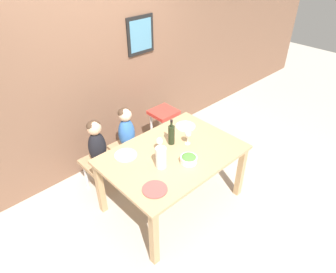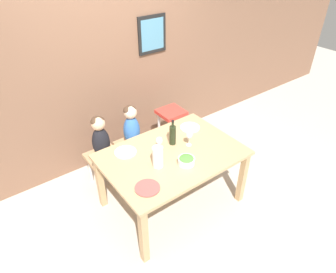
# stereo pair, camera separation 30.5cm
# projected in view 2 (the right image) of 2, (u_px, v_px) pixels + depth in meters

# --- Properties ---
(ground_plane) EXTENTS (14.00, 14.00, 0.00)m
(ground_plane) POSITION_uv_depth(u_px,v_px,m) (172.00, 201.00, 3.69)
(ground_plane) COLOR #BCB2A3
(wall_back) EXTENTS (10.00, 0.09, 2.70)m
(wall_back) POSITION_uv_depth(u_px,v_px,m) (111.00, 65.00, 3.78)
(wall_back) COLOR brown
(wall_back) RESTS_ON ground_plane
(dining_table) EXTENTS (1.50, 1.05, 0.75)m
(dining_table) POSITION_uv_depth(u_px,v_px,m) (172.00, 160.00, 3.32)
(dining_table) COLOR tan
(dining_table) RESTS_ON ground_plane
(chair_far_left) EXTENTS (0.40, 0.39, 0.45)m
(chair_far_left) POSITION_uv_depth(u_px,v_px,m) (104.00, 160.00, 3.76)
(chair_far_left) COLOR silver
(chair_far_left) RESTS_ON ground_plane
(chair_far_center) EXTENTS (0.40, 0.39, 0.45)m
(chair_far_center) POSITION_uv_depth(u_px,v_px,m) (133.00, 148.00, 3.97)
(chair_far_center) COLOR silver
(chair_far_center) RESTS_ON ground_plane
(chair_right_highchair) EXTENTS (0.34, 0.33, 0.72)m
(chair_right_highchair) POSITION_uv_depth(u_px,v_px,m) (171.00, 121.00, 4.18)
(chair_right_highchair) COLOR silver
(chair_right_highchair) RESTS_ON ground_plane
(person_child_left) EXTENTS (0.22, 0.19, 0.55)m
(person_child_left) POSITION_uv_depth(u_px,v_px,m) (100.00, 137.00, 3.56)
(person_child_left) COLOR black
(person_child_left) RESTS_ON chair_far_left
(person_child_center) EXTENTS (0.22, 0.19, 0.55)m
(person_child_center) POSITION_uv_depth(u_px,v_px,m) (131.00, 125.00, 3.77)
(person_child_center) COLOR #3366B2
(person_child_center) RESTS_ON chair_far_center
(wine_bottle) EXTENTS (0.08, 0.08, 0.31)m
(wine_bottle) POSITION_uv_depth(u_px,v_px,m) (173.00, 135.00, 3.35)
(wine_bottle) COLOR #232D19
(wine_bottle) RESTS_ON dining_table
(paper_towel_roll) EXTENTS (0.11, 0.11, 0.23)m
(paper_towel_roll) POSITION_uv_depth(u_px,v_px,m) (158.00, 157.00, 3.03)
(paper_towel_roll) COLOR white
(paper_towel_roll) RESTS_ON dining_table
(wine_glass_near) EXTENTS (0.07, 0.07, 0.18)m
(wine_glass_near) POSITION_uv_depth(u_px,v_px,m) (189.00, 135.00, 3.32)
(wine_glass_near) COLOR white
(wine_glass_near) RESTS_ON dining_table
(wine_glass_far) EXTENTS (0.07, 0.07, 0.18)m
(wine_glass_far) POSITION_uv_depth(u_px,v_px,m) (159.00, 141.00, 3.23)
(wine_glass_far) COLOR white
(wine_glass_far) RESTS_ON dining_table
(salad_bowl_large) EXTENTS (0.18, 0.18, 0.09)m
(salad_bowl_large) POSITION_uv_depth(u_px,v_px,m) (186.00, 160.00, 3.10)
(salad_bowl_large) COLOR white
(salad_bowl_large) RESTS_ON dining_table
(dinner_plate_front_left) EXTENTS (0.24, 0.24, 0.01)m
(dinner_plate_front_left) POSITION_uv_depth(u_px,v_px,m) (147.00, 188.00, 2.82)
(dinner_plate_front_left) COLOR #D14C47
(dinner_plate_front_left) RESTS_ON dining_table
(dinner_plate_back_left) EXTENTS (0.24, 0.24, 0.01)m
(dinner_plate_back_left) POSITION_uv_depth(u_px,v_px,m) (125.00, 152.00, 3.27)
(dinner_plate_back_left) COLOR silver
(dinner_plate_back_left) RESTS_ON dining_table
(dinner_plate_back_right) EXTENTS (0.24, 0.24, 0.01)m
(dinner_plate_back_right) POSITION_uv_depth(u_px,v_px,m) (190.00, 127.00, 3.68)
(dinner_plate_back_right) COLOR silver
(dinner_plate_back_right) RESTS_ON dining_table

